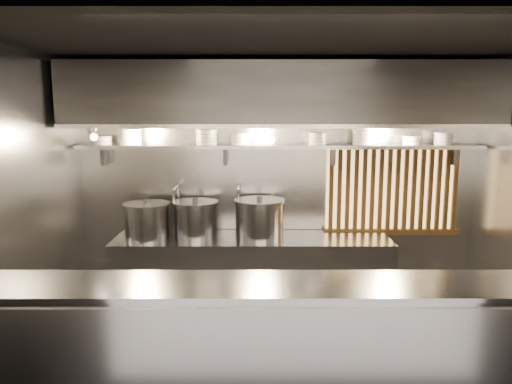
{
  "coord_description": "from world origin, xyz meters",
  "views": [
    {
      "loc": [
        -0.26,
        -4.15,
        2.28
      ],
      "look_at": [
        -0.26,
        0.55,
        1.5
      ],
      "focal_mm": 35.0,
      "sensor_mm": 36.0,
      "label": 1
    }
  ],
  "objects_px": {
    "pendant_bulb": "(271,140)",
    "stock_pot_left": "(196,219)",
    "stock_pot_right": "(260,218)",
    "heat_lamp": "(92,131)",
    "stock_pot_mid": "(147,221)"
  },
  "relations": [
    {
      "from": "pendant_bulb",
      "to": "stock_pot_right",
      "type": "relative_size",
      "value": 0.32
    },
    {
      "from": "pendant_bulb",
      "to": "stock_pot_mid",
      "type": "distance_m",
      "value": 1.59
    },
    {
      "from": "heat_lamp",
      "to": "stock_pot_mid",
      "type": "xyz_separation_m",
      "value": [
        0.47,
        0.23,
        -0.97
      ]
    },
    {
      "from": "stock_pot_right",
      "to": "stock_pot_left",
      "type": "bearing_deg",
      "value": 178.52
    },
    {
      "from": "stock_pot_left",
      "to": "stock_pot_mid",
      "type": "relative_size",
      "value": 1.07
    },
    {
      "from": "pendant_bulb",
      "to": "stock_pot_left",
      "type": "bearing_deg",
      "value": -178.3
    },
    {
      "from": "pendant_bulb",
      "to": "stock_pot_right",
      "type": "distance_m",
      "value": 0.86
    },
    {
      "from": "stock_pot_right",
      "to": "heat_lamp",
      "type": "bearing_deg",
      "value": -169.63
    },
    {
      "from": "heat_lamp",
      "to": "stock_pot_mid",
      "type": "relative_size",
      "value": 0.65
    },
    {
      "from": "pendant_bulb",
      "to": "stock_pot_right",
      "type": "height_order",
      "value": "pendant_bulb"
    },
    {
      "from": "pendant_bulb",
      "to": "stock_pot_left",
      "type": "xyz_separation_m",
      "value": [
        -0.82,
        -0.02,
        -0.86
      ]
    },
    {
      "from": "heat_lamp",
      "to": "stock_pot_left",
      "type": "relative_size",
      "value": 0.61
    },
    {
      "from": "stock_pot_left",
      "to": "heat_lamp",
      "type": "bearing_deg",
      "value": -161.62
    },
    {
      "from": "stock_pot_left",
      "to": "stock_pot_right",
      "type": "xyz_separation_m",
      "value": [
        0.7,
        -0.02,
        0.01
      ]
    },
    {
      "from": "stock_pot_left",
      "to": "stock_pot_right",
      "type": "height_order",
      "value": "stock_pot_right"
    }
  ]
}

